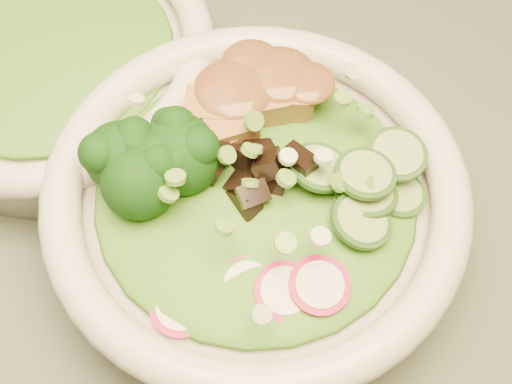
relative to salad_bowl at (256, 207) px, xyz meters
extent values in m
cylinder|color=beige|center=(0.00, 0.00, -0.01)|extent=(0.24, 0.24, 0.05)
torus|color=beige|center=(0.00, 0.00, 0.02)|extent=(0.27, 0.27, 0.03)
cylinder|color=beige|center=(-0.13, 0.15, -0.02)|extent=(0.22, 0.22, 0.05)
torus|color=beige|center=(-0.13, 0.15, 0.02)|extent=(0.25, 0.25, 0.02)
ellipsoid|color=#226014|center=(0.00, 0.00, 0.02)|extent=(0.21, 0.21, 0.02)
ellipsoid|color=#226014|center=(-0.13, 0.15, 0.02)|extent=(0.17, 0.17, 0.02)
ellipsoid|color=brown|center=(0.01, 0.06, 0.05)|extent=(0.07, 0.06, 0.02)
camera|label=1|loc=(-0.05, -0.22, 0.41)|focal=50.00mm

